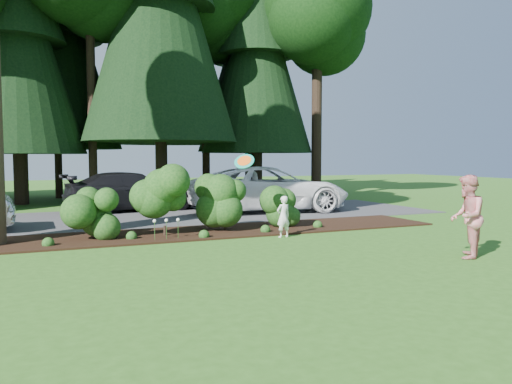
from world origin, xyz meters
The scene contains 11 objects.
ground centered at (0.00, 0.00, 0.00)m, with size 80.00×80.00×0.00m, color #2D5A19.
mulch_bed centered at (0.00, 3.25, 0.03)m, with size 16.00×2.50×0.05m, color black.
driveway centered at (0.00, 7.50, 0.01)m, with size 22.00×6.00×0.03m, color #38383A.
shrub_row centered at (0.77, 3.14, 0.81)m, with size 6.53×1.60×1.61m.
lily_cluster centered at (-0.30, 2.40, 0.50)m, with size 0.69×0.09×0.57m.
tree_wall centered at (0.25, 16.38, 9.50)m, with size 25.66×12.15×17.09m.
car_white_suv centered at (4.88, 7.44, 0.89)m, with size 2.86×6.21×1.73m, color white.
car_dark_suv centered at (0.11, 9.80, 0.78)m, with size 2.11×5.18×1.50m, color black.
child centered at (2.67, 1.73, 0.55)m, with size 0.40×0.26×1.10m, color white.
adult centered at (4.98, -2.22, 0.88)m, with size 0.85×0.66×1.75m, color red.
frisbee centered at (1.62, 1.89, 2.01)m, with size 0.60×0.46×0.53m.
Camera 1 is at (-3.18, -9.98, 2.11)m, focal length 35.00 mm.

